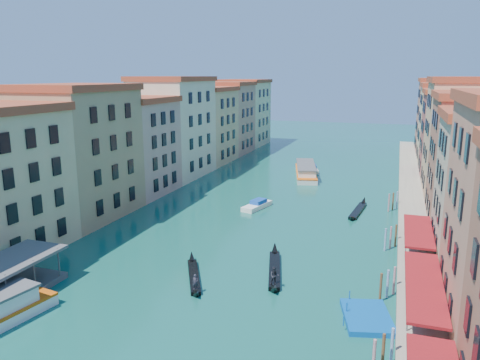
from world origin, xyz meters
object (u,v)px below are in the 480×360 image
(vaporetto_far, at_px, (306,171))
(gondola_right, at_px, (274,269))
(gondola_fore, at_px, (194,275))
(blue_dock, at_px, (367,317))

(vaporetto_far, distance_m, gondola_right, 51.55)
(gondola_fore, bearing_deg, gondola_right, 0.67)
(gondola_right, bearing_deg, blue_dock, -48.91)
(gondola_right, relative_size, blue_dock, 1.86)
(vaporetto_far, relative_size, gondola_fore, 1.78)
(gondola_fore, relative_size, gondola_right, 0.81)
(vaporetto_far, relative_size, gondola_right, 1.43)
(gondola_fore, height_order, gondola_right, gondola_right)
(vaporetto_far, height_order, gondola_fore, vaporetto_far)
(blue_dock, bearing_deg, vaporetto_far, 91.69)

